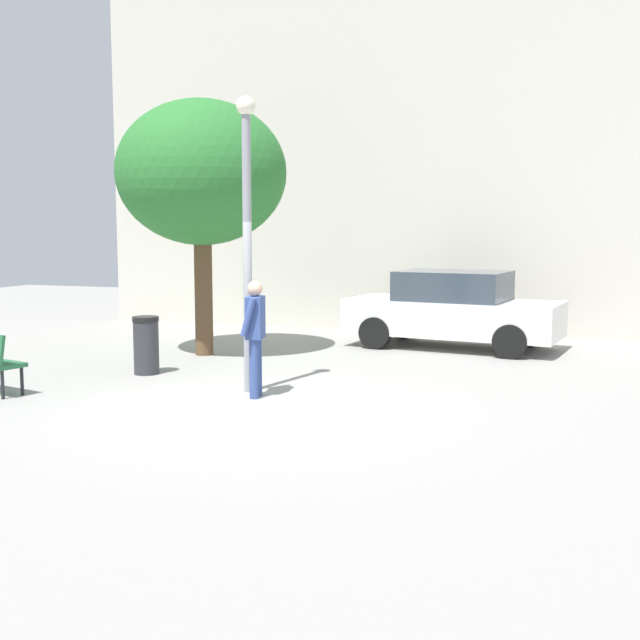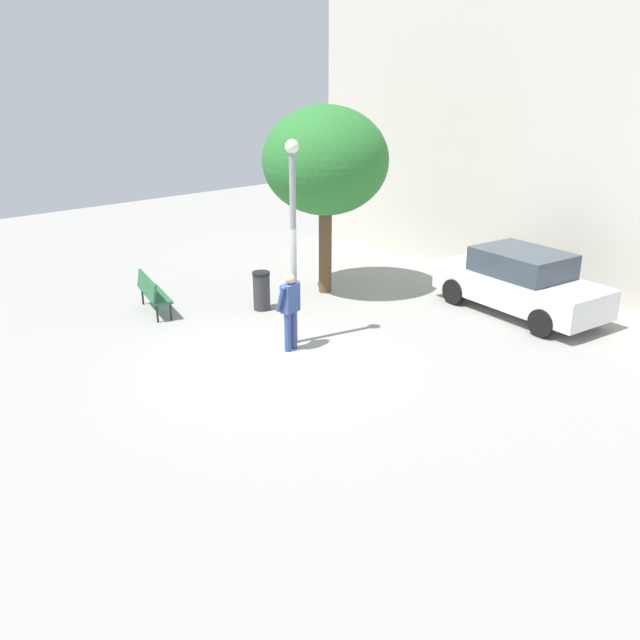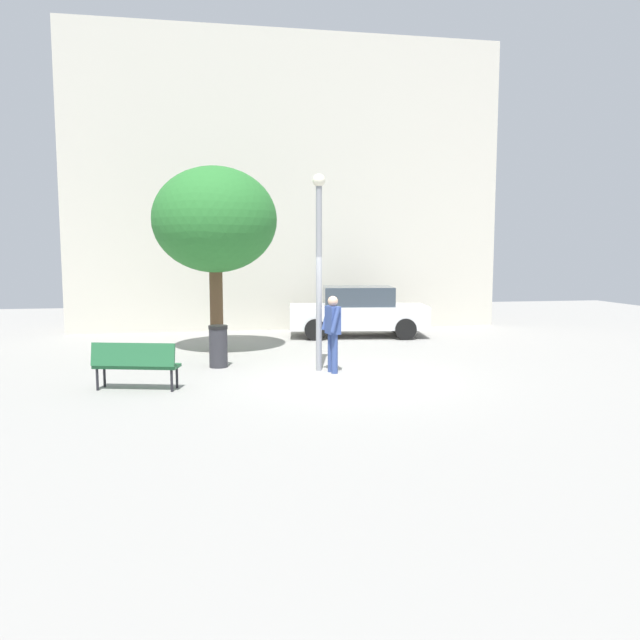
% 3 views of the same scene
% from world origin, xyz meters
% --- Properties ---
extents(ground_plane, '(36.00, 36.00, 0.00)m').
position_xyz_m(ground_plane, '(0.00, 0.00, 0.00)').
color(ground_plane, gray).
extents(building_facade, '(14.53, 2.00, 9.78)m').
position_xyz_m(building_facade, '(0.00, 9.25, 4.89)').
color(building_facade, beige).
rests_on(building_facade, ground_plane).
extents(lamppost, '(0.28, 0.28, 4.28)m').
position_xyz_m(lamppost, '(-0.31, 0.92, 2.53)').
color(lamppost, gray).
rests_on(lamppost, ground_plane).
extents(person_by_lamppost, '(0.37, 0.62, 1.67)m').
position_xyz_m(person_by_lamppost, '(-0.07, 0.60, 0.97)').
color(person_by_lamppost, '#334784').
rests_on(person_by_lamppost, ground_plane).
extents(park_bench, '(1.67, 0.86, 0.92)m').
position_xyz_m(park_bench, '(-4.07, -0.43, 0.55)').
color(park_bench, '#236038').
rests_on(park_bench, ground_plane).
extents(plaza_tree, '(3.17, 3.17, 4.78)m').
position_xyz_m(plaza_tree, '(-2.51, 3.80, 3.41)').
color(plaza_tree, brown).
rests_on(plaza_tree, ground_plane).
extents(parked_car_white, '(4.39, 2.25, 1.55)m').
position_xyz_m(parked_car_white, '(1.83, 6.18, 0.77)').
color(parked_car_white, silver).
rests_on(parked_car_white, ground_plane).
extents(trash_bin, '(0.43, 0.43, 0.96)m').
position_xyz_m(trash_bin, '(-2.50, 1.69, 0.48)').
color(trash_bin, '#2D2D33').
rests_on(trash_bin, ground_plane).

